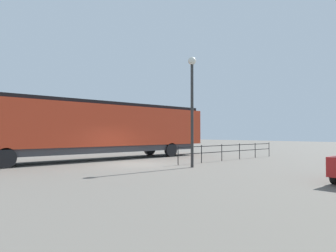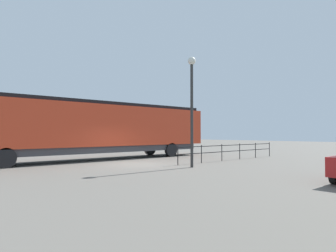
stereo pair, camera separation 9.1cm
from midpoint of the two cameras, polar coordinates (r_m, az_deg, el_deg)
ground_plane at (r=18.41m, az=-6.23°, el=-7.23°), size 120.00×120.00×0.00m
locomotive at (r=21.89m, az=-12.39°, el=-0.27°), size 3.02×18.68×4.07m
lamp_post at (r=16.66m, az=4.70°, el=5.94°), size 0.44×0.44×6.11m
platform_fence at (r=21.43m, az=12.04°, el=-4.40°), size 0.05×10.29×1.14m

